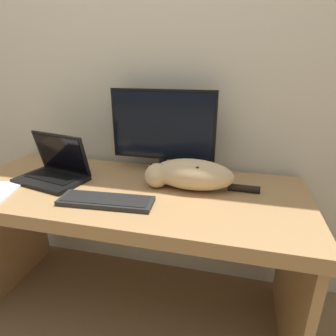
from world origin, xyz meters
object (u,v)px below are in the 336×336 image
object	(u,v)px
monitor	(163,131)
external_keyboard	(106,201)
cat	(189,174)
laptop	(54,171)

from	to	relation	value
monitor	external_keyboard	size ratio (longest dim) A/B	1.33
cat	monitor	bearing A→B (deg)	135.63
laptop	external_keyboard	xyz separation A→B (m)	(0.35, -0.17, -0.04)
monitor	laptop	size ratio (longest dim) A/B	1.47
laptop	cat	distance (m)	0.66
monitor	external_keyboard	bearing A→B (deg)	-110.00
laptop	cat	world-z (taller)	laptop
external_keyboard	cat	size ratio (longest dim) A/B	0.77
external_keyboard	cat	xyz separation A→B (m)	(0.31, 0.22, 0.06)
cat	laptop	bearing A→B (deg)	-174.24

